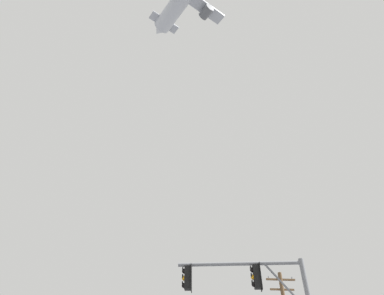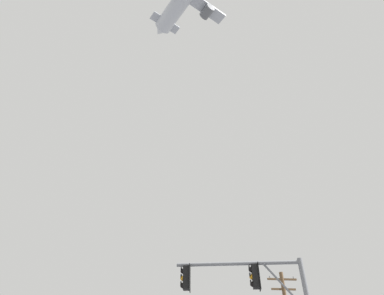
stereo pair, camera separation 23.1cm
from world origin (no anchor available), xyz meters
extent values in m
cylinder|color=slate|center=(2.42, 7.00, 5.77)|extent=(4.99, 0.92, 0.15)
cylinder|color=slate|center=(4.16, 6.73, 4.81)|extent=(1.56, 0.32, 1.97)
cube|color=black|center=(0.33, 7.32, 5.25)|extent=(0.31, 0.36, 0.90)
cylinder|color=black|center=(0.33, 7.32, 5.76)|extent=(0.05, 0.05, 0.12)
cube|color=black|center=(0.47, 7.30, 5.25)|extent=(0.09, 0.46, 1.04)
sphere|color=black|center=(0.19, 7.35, 5.52)|extent=(0.20, 0.20, 0.20)
cylinder|color=black|center=(0.12, 7.36, 5.58)|extent=(0.07, 0.21, 0.21)
sphere|color=orange|center=(0.19, 7.35, 5.24)|extent=(0.20, 0.20, 0.20)
cylinder|color=black|center=(0.12, 7.36, 5.30)|extent=(0.07, 0.21, 0.21)
sphere|color=black|center=(0.19, 7.35, 4.96)|extent=(0.20, 0.20, 0.20)
cylinder|color=black|center=(0.12, 7.36, 5.02)|extent=(0.07, 0.21, 0.21)
cube|color=black|center=(3.06, 6.90, 5.25)|extent=(0.31, 0.36, 0.90)
cylinder|color=black|center=(3.06, 6.90, 5.76)|extent=(0.05, 0.05, 0.12)
cube|color=black|center=(3.20, 6.88, 5.25)|extent=(0.09, 0.46, 1.04)
sphere|color=black|center=(2.92, 6.92, 5.52)|extent=(0.20, 0.20, 0.20)
cylinder|color=black|center=(2.86, 6.93, 5.58)|extent=(0.07, 0.21, 0.21)
sphere|color=orange|center=(2.92, 6.92, 5.24)|extent=(0.20, 0.20, 0.20)
cylinder|color=black|center=(2.86, 6.93, 5.30)|extent=(0.07, 0.21, 0.21)
sphere|color=black|center=(2.92, 6.92, 4.96)|extent=(0.20, 0.20, 0.20)
cylinder|color=black|center=(2.86, 6.93, 5.02)|extent=(0.07, 0.21, 0.21)
cube|color=brown|center=(8.16, 18.16, 8.35)|extent=(2.20, 0.12, 0.12)
cube|color=brown|center=(8.16, 18.16, 7.65)|extent=(1.80, 0.12, 0.12)
cylinder|color=gray|center=(7.26, 18.16, 8.47)|extent=(0.10, 0.10, 0.18)
cylinder|color=gray|center=(9.06, 18.16, 8.47)|extent=(0.10, 0.10, 0.18)
cone|color=#B7BCC6|center=(-3.64, 27.91, 54.59)|extent=(3.04, 2.81, 2.46)
cylinder|color=#595B60|center=(4.41, 22.80, 53.29)|extent=(2.51, 2.70, 1.63)
cube|color=#333338|center=(-2.67, 26.28, 56.22)|extent=(1.48, 2.29, 3.44)
cube|color=#A8ADB7|center=(-2.76, 26.43, 54.87)|extent=(5.50, 4.17, 0.18)
camera|label=1|loc=(-0.77, -6.14, 1.47)|focal=30.18mm
camera|label=2|loc=(-0.54, -6.16, 1.47)|focal=30.18mm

